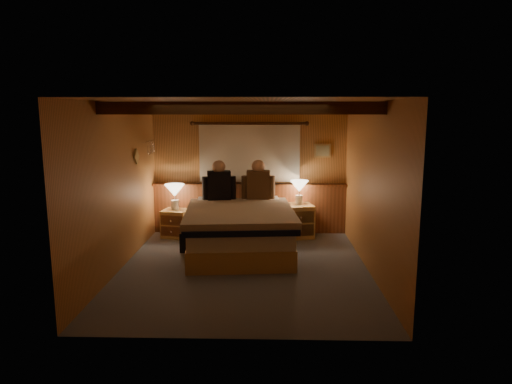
{
  "coord_description": "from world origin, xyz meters",
  "views": [
    {
      "loc": [
        0.35,
        -6.37,
        2.27
      ],
      "look_at": [
        0.16,
        0.4,
        1.07
      ],
      "focal_mm": 32.0,
      "sensor_mm": 36.0,
      "label": 1
    }
  ],
  "objects_px": {
    "nightstand_right": "(297,221)",
    "lamp_right": "(299,188)",
    "bed": "(240,229)",
    "person_right": "(258,183)",
    "duffel_bag": "(198,241)",
    "nightstand_left": "(176,223)",
    "lamp_left": "(175,192)",
    "person_left": "(219,183)"
  },
  "relations": [
    {
      "from": "person_left",
      "to": "bed",
      "type": "bearing_deg",
      "value": -69.76
    },
    {
      "from": "lamp_left",
      "to": "person_right",
      "type": "distance_m",
      "value": 1.53
    },
    {
      "from": "nightstand_left",
      "to": "duffel_bag",
      "type": "bearing_deg",
      "value": -46.29
    },
    {
      "from": "lamp_left",
      "to": "duffel_bag",
      "type": "xyz_separation_m",
      "value": [
        0.55,
        -0.87,
        -0.66
      ]
    },
    {
      "from": "bed",
      "to": "nightstand_right",
      "type": "relative_size",
      "value": 3.59
    },
    {
      "from": "lamp_right",
      "to": "person_left",
      "type": "bearing_deg",
      "value": -169.44
    },
    {
      "from": "lamp_right",
      "to": "person_right",
      "type": "distance_m",
      "value": 0.77
    },
    {
      "from": "lamp_left",
      "to": "lamp_right",
      "type": "relative_size",
      "value": 1.08
    },
    {
      "from": "person_right",
      "to": "lamp_right",
      "type": "bearing_deg",
      "value": 12.94
    },
    {
      "from": "bed",
      "to": "person_right",
      "type": "bearing_deg",
      "value": 65.97
    },
    {
      "from": "lamp_right",
      "to": "person_left",
      "type": "distance_m",
      "value": 1.45
    },
    {
      "from": "duffel_bag",
      "to": "person_right",
      "type": "bearing_deg",
      "value": 46.29
    },
    {
      "from": "lamp_left",
      "to": "duffel_bag",
      "type": "distance_m",
      "value": 1.23
    },
    {
      "from": "bed",
      "to": "nightstand_left",
      "type": "relative_size",
      "value": 4.33
    },
    {
      "from": "person_left",
      "to": "person_right",
      "type": "distance_m",
      "value": 0.69
    },
    {
      "from": "person_right",
      "to": "person_left",
      "type": "bearing_deg",
      "value": -172.71
    },
    {
      "from": "lamp_right",
      "to": "duffel_bag",
      "type": "height_order",
      "value": "lamp_right"
    },
    {
      "from": "lamp_left",
      "to": "lamp_right",
      "type": "distance_m",
      "value": 2.26
    },
    {
      "from": "nightstand_right",
      "to": "lamp_right",
      "type": "xyz_separation_m",
      "value": [
        0.04,
        0.04,
        0.61
      ]
    },
    {
      "from": "lamp_right",
      "to": "duffel_bag",
      "type": "relative_size",
      "value": 0.76
    },
    {
      "from": "person_right",
      "to": "duffel_bag",
      "type": "xyz_separation_m",
      "value": [
        -0.97,
        -0.77,
        -0.85
      ]
    },
    {
      "from": "lamp_left",
      "to": "person_right",
      "type": "height_order",
      "value": "person_right"
    },
    {
      "from": "person_right",
      "to": "duffel_bag",
      "type": "bearing_deg",
      "value": -141.66
    },
    {
      "from": "person_left",
      "to": "nightstand_right",
      "type": "bearing_deg",
      "value": 0.38
    },
    {
      "from": "bed",
      "to": "person_right",
      "type": "distance_m",
      "value": 1.07
    },
    {
      "from": "duffel_bag",
      "to": "lamp_left",
      "type": "bearing_deg",
      "value": 129.67
    },
    {
      "from": "bed",
      "to": "person_right",
      "type": "height_order",
      "value": "person_right"
    },
    {
      "from": "nightstand_left",
      "to": "lamp_right",
      "type": "xyz_separation_m",
      "value": [
        2.24,
        0.1,
        0.66
      ]
    },
    {
      "from": "lamp_right",
      "to": "duffel_bag",
      "type": "distance_m",
      "value": 2.09
    },
    {
      "from": "person_right",
      "to": "lamp_left",
      "type": "bearing_deg",
      "value": 175.95
    },
    {
      "from": "duffel_bag",
      "to": "lamp_right",
      "type": "bearing_deg",
      "value": 36.69
    },
    {
      "from": "lamp_left",
      "to": "person_right",
      "type": "xyz_separation_m",
      "value": [
        1.51,
        -0.1,
        0.19
      ]
    },
    {
      "from": "bed",
      "to": "nightstand_left",
      "type": "bearing_deg",
      "value": 138.69
    },
    {
      "from": "nightstand_right",
      "to": "lamp_left",
      "type": "relative_size",
      "value": 1.37
    },
    {
      "from": "nightstand_right",
      "to": "duffel_bag",
      "type": "xyz_separation_m",
      "value": [
        -1.67,
        -0.91,
        -0.13
      ]
    },
    {
      "from": "lamp_right",
      "to": "person_right",
      "type": "bearing_deg",
      "value": -166.75
    },
    {
      "from": "nightstand_left",
      "to": "person_left",
      "type": "bearing_deg",
      "value": -0.12
    },
    {
      "from": "nightstand_right",
      "to": "lamp_right",
      "type": "bearing_deg",
      "value": 37.62
    },
    {
      "from": "lamp_right",
      "to": "nightstand_right",
      "type": "bearing_deg",
      "value": -130.38
    },
    {
      "from": "lamp_left",
      "to": "nightstand_right",
      "type": "bearing_deg",
      "value": 0.86
    },
    {
      "from": "lamp_left",
      "to": "person_right",
      "type": "relative_size",
      "value": 0.65
    },
    {
      "from": "nightstand_left",
      "to": "lamp_left",
      "type": "height_order",
      "value": "lamp_left"
    }
  ]
}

